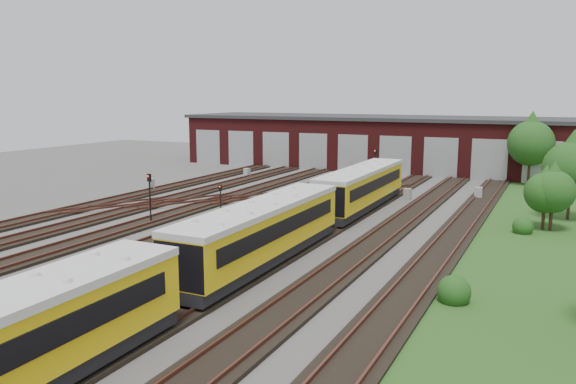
% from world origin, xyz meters
% --- Properties ---
extents(ground, '(120.00, 120.00, 0.00)m').
position_xyz_m(ground, '(0.00, 0.00, 0.00)').
color(ground, '#494744').
rests_on(ground, ground).
extents(track_network, '(30.40, 70.00, 0.33)m').
position_xyz_m(track_network, '(-0.17, 0.59, 0.11)').
color(track_network, black).
rests_on(track_network, ground).
extents(maintenance_shed, '(51.00, 12.50, 6.35)m').
position_xyz_m(maintenance_shed, '(-0.01, 39.97, 3.20)').
color(maintenance_shed, '#4F1314').
rests_on(maintenance_shed, ground).
extents(grass_verge, '(8.00, 55.00, 0.05)m').
position_xyz_m(grass_verge, '(19.00, 10.00, 0.03)').
color(grass_verge, '#2B521B').
rests_on(grass_verge, ground).
extents(metro_train, '(2.74, 46.54, 3.00)m').
position_xyz_m(metro_train, '(6.00, -2.29, 1.87)').
color(metro_train, black).
rests_on(metro_train, ground).
extents(signal_mast_0, '(0.29, 0.28, 3.49)m').
position_xyz_m(signal_mast_0, '(-5.93, 3.07, 2.23)').
color(signal_mast_0, black).
rests_on(signal_mast_0, ground).
extents(signal_mast_1, '(0.23, 0.21, 2.74)m').
position_xyz_m(signal_mast_1, '(-1.46, 5.20, 1.75)').
color(signal_mast_1, black).
rests_on(signal_mast_1, ground).
extents(signal_mast_2, '(0.32, 0.31, 3.72)m').
position_xyz_m(signal_mast_2, '(3.44, 25.27, 2.36)').
color(signal_mast_2, black).
rests_on(signal_mast_2, ground).
extents(signal_mast_3, '(0.27, 0.25, 2.78)m').
position_xyz_m(signal_mast_3, '(3.77, 11.99, 1.80)').
color(signal_mast_3, black).
rests_on(signal_mast_3, ground).
extents(relay_cabinet_0, '(0.73, 0.64, 1.09)m').
position_xyz_m(relay_cabinet_0, '(-15.00, 13.92, 0.55)').
color(relay_cabinet_0, '#A7ABAD').
rests_on(relay_cabinet_0, ground).
extents(relay_cabinet_1, '(0.70, 0.63, 1.01)m').
position_xyz_m(relay_cabinet_1, '(-10.99, 25.16, 0.50)').
color(relay_cabinet_1, '#A7ABAD').
rests_on(relay_cabinet_1, ground).
extents(relay_cabinet_2, '(0.58, 0.49, 0.92)m').
position_xyz_m(relay_cabinet_2, '(0.56, 15.85, 0.46)').
color(relay_cabinet_2, '#A7ABAD').
rests_on(relay_cabinet_2, ground).
extents(relay_cabinet_3, '(0.69, 0.63, 0.97)m').
position_xyz_m(relay_cabinet_3, '(8.08, 19.79, 0.49)').
color(relay_cabinet_3, '#A7ABAD').
rests_on(relay_cabinet_3, ground).
extents(relay_cabinet_4, '(0.67, 0.58, 1.05)m').
position_xyz_m(relay_cabinet_4, '(13.50, 22.79, 0.53)').
color(relay_cabinet_4, '#A7ABAD').
rests_on(relay_cabinet_4, ground).
extents(tree_0, '(4.45, 4.45, 7.38)m').
position_xyz_m(tree_0, '(16.89, 33.04, 4.74)').
color(tree_0, '#352317').
rests_on(tree_0, ground).
extents(tree_1, '(2.82, 2.82, 4.67)m').
position_xyz_m(tree_1, '(19.40, 12.84, 3.00)').
color(tree_1, '#352317').
rests_on(tree_1, ground).
extents(tree_2, '(3.95, 3.95, 6.55)m').
position_xyz_m(tree_2, '(20.44, 16.95, 4.21)').
color(tree_2, '#352317').
rests_on(tree_2, ground).
extents(tree_3, '(2.68, 2.68, 4.44)m').
position_xyz_m(tree_3, '(18.94, 12.86, 2.85)').
color(tree_3, '#352317').
rests_on(tree_3, ground).
extents(bush_0, '(1.45, 1.45, 1.45)m').
position_xyz_m(bush_0, '(16.00, -3.38, 0.72)').
color(bush_0, '#154614').
rests_on(bush_0, ground).
extents(bush_1, '(1.31, 1.31, 1.31)m').
position_xyz_m(bush_1, '(17.81, 11.21, 0.66)').
color(bush_1, '#154614').
rests_on(bush_1, ground).
extents(bush_2, '(1.13, 1.13, 1.13)m').
position_xyz_m(bush_2, '(20.49, 31.06, 0.56)').
color(bush_2, '#154614').
rests_on(bush_2, ground).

